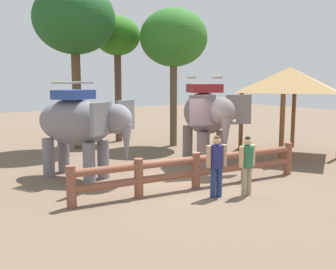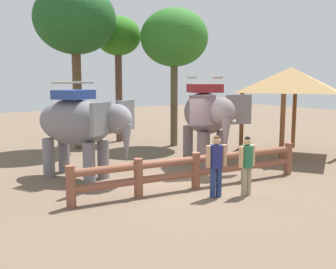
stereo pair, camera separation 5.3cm
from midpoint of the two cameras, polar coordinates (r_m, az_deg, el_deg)
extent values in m
plane|color=brown|center=(11.44, 3.09, -7.63)|extent=(60.00, 60.00, 0.00)
cylinder|color=brown|center=(9.71, -14.32, -7.53)|extent=(0.24, 0.24, 1.05)
cylinder|color=brown|center=(10.27, -4.51, -6.45)|extent=(0.24, 0.24, 1.05)
cylinder|color=brown|center=(11.08, 4.04, -5.35)|extent=(0.24, 0.24, 1.05)
cylinder|color=brown|center=(12.11, 11.25, -4.32)|extent=(0.24, 0.24, 1.05)
cylinder|color=brown|center=(13.31, 17.24, -3.42)|extent=(0.24, 0.24, 1.05)
cylinder|color=brown|center=(11.10, 4.03, -5.73)|extent=(7.15, 0.95, 0.20)
cylinder|color=brown|center=(11.01, 4.06, -3.71)|extent=(7.15, 0.95, 0.20)
cylinder|color=slate|center=(12.37, -9.71, -3.58)|extent=(0.37, 0.37, 1.24)
cylinder|color=slate|center=(11.85, -11.74, -4.15)|extent=(0.37, 0.37, 1.24)
cylinder|color=slate|center=(13.45, -15.34, -2.81)|extent=(0.37, 0.37, 1.24)
cylinder|color=slate|center=(12.97, -17.41, -3.29)|extent=(0.37, 0.37, 1.24)
ellipsoid|color=slate|center=(12.47, -13.83, 1.79)|extent=(2.38, 3.04, 1.44)
ellipsoid|color=slate|center=(11.41, -7.70, 2.30)|extent=(1.13, 1.19, 0.88)
cube|color=slate|center=(11.96, -6.47, 2.83)|extent=(0.79, 0.49, 0.93)
cube|color=slate|center=(11.00, -10.04, 2.30)|extent=(0.79, 0.49, 0.93)
cone|color=slate|center=(11.32, -6.30, -1.34)|extent=(0.33, 0.33, 1.13)
cone|color=beige|center=(11.44, -6.26, 1.05)|extent=(0.38, 0.26, 0.16)
cone|color=beige|center=(11.17, -7.20, 0.87)|extent=(0.38, 0.26, 0.16)
cube|color=navy|center=(12.40, -13.97, 5.77)|extent=(1.36, 1.31, 0.29)
cylinder|color=#A59E8C|center=(12.75, -12.58, 7.55)|extent=(0.45, 0.78, 0.07)
cylinder|color=#A59E8C|center=(12.05, -15.55, 7.42)|extent=(0.45, 0.78, 0.07)
cylinder|color=slate|center=(13.77, 7.83, -2.20)|extent=(0.39, 0.39, 1.31)
cylinder|color=slate|center=(13.52, 5.00, -2.34)|extent=(0.39, 0.39, 1.31)
cylinder|color=slate|center=(15.40, 5.38, -1.06)|extent=(0.39, 0.39, 1.31)
cylinder|color=slate|center=(15.18, 2.82, -1.17)|extent=(0.39, 0.39, 1.31)
ellipsoid|color=slate|center=(14.30, 5.27, 3.18)|extent=(2.24, 3.21, 1.52)
ellipsoid|color=slate|center=(12.66, 7.89, 3.37)|extent=(1.12, 1.21, 0.93)
cube|color=slate|center=(13.02, 10.29, 3.68)|extent=(0.86, 0.42, 0.98)
cube|color=slate|center=(12.55, 5.00, 3.62)|extent=(0.86, 0.42, 0.98)
cone|color=slate|center=(12.43, 8.42, -0.19)|extent=(0.35, 0.35, 1.20)
cone|color=beige|center=(12.53, 9.02, 2.05)|extent=(0.41, 0.24, 0.17)
cone|color=beige|center=(12.40, 7.56, 2.02)|extent=(0.41, 0.24, 0.17)
cube|color=maroon|center=(14.25, 5.32, 6.85)|extent=(1.38, 1.30, 0.30)
cylinder|color=#A59E8C|center=(14.42, 7.23, 8.39)|extent=(0.37, 0.85, 0.08)
cylinder|color=#A59E8C|center=(14.09, 3.40, 8.45)|extent=(0.37, 0.85, 0.08)
cylinder|color=navy|center=(10.40, 7.45, -7.03)|extent=(0.15, 0.15, 0.80)
cylinder|color=navy|center=(10.32, 6.56, -7.13)|extent=(0.15, 0.15, 0.80)
cylinder|color=navy|center=(10.20, 7.08, -3.26)|extent=(0.39, 0.39, 0.61)
cylinder|color=tan|center=(10.30, 8.22, -3.08)|extent=(0.13, 0.13, 0.58)
cylinder|color=tan|center=(10.09, 5.91, -3.27)|extent=(0.13, 0.13, 0.58)
sphere|color=tan|center=(10.12, 7.12, -0.95)|extent=(0.22, 0.22, 0.22)
sphere|color=#593819|center=(10.11, 7.12, -0.62)|extent=(0.17, 0.17, 0.17)
cylinder|color=gray|center=(10.72, 11.74, -6.73)|extent=(0.15, 0.15, 0.77)
cylinder|color=gray|center=(10.60, 11.10, -6.89)|extent=(0.15, 0.15, 0.77)
cylinder|color=#266C46|center=(10.51, 11.53, -3.21)|extent=(0.32, 0.32, 0.59)
cylinder|color=tan|center=(10.66, 12.35, -2.98)|extent=(0.13, 0.13, 0.56)
cylinder|color=tan|center=(10.34, 10.68, -3.28)|extent=(0.13, 0.13, 0.56)
sphere|color=tan|center=(10.44, 11.59, -1.03)|extent=(0.21, 0.21, 0.21)
sphere|color=black|center=(10.43, 11.60, -0.71)|extent=(0.17, 0.17, 0.17)
cylinder|color=brown|center=(18.63, 18.01, 2.18)|extent=(0.18, 0.18, 2.60)
cylinder|color=brown|center=(17.00, 10.69, 1.90)|extent=(0.18, 0.18, 2.60)
cylinder|color=brown|center=(14.72, 16.43, 0.76)|extent=(0.18, 0.18, 2.60)
pyramid|color=#A78251|center=(16.57, 17.58, 7.76)|extent=(4.52, 4.52, 1.01)
cylinder|color=brown|center=(18.06, 0.73, 4.88)|extent=(0.33, 0.33, 4.16)
ellipsoid|color=#2A6C21|center=(18.13, 0.75, 14.18)|extent=(3.10, 3.10, 2.64)
cylinder|color=brown|center=(19.50, -7.46, 5.74)|extent=(0.35, 0.35, 4.62)
ellipsoid|color=#2B6D19|center=(19.60, -7.63, 14.33)|extent=(2.25, 2.25, 1.92)
cylinder|color=brown|center=(17.69, -13.45, 5.53)|extent=(0.40, 0.40, 4.74)
ellipsoid|color=#1D5321|center=(17.86, -13.82, 16.31)|extent=(3.56, 3.56, 3.02)
camera|label=1|loc=(0.03, -90.13, -0.02)|focal=41.10mm
camera|label=2|loc=(0.03, 89.87, 0.02)|focal=41.10mm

